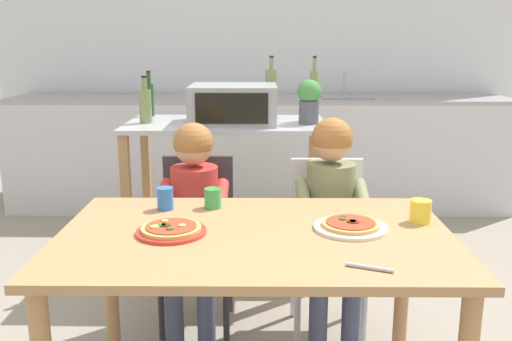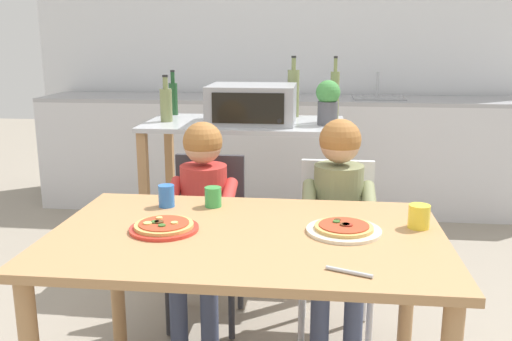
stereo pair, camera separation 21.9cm
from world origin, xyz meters
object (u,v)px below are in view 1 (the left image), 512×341
Objects in this scene: bottle_squat_spirits at (145,105)px; bottle_brown_beer at (271,92)px; bottle_clear_vinegar at (314,94)px; drinking_cup_blue at (165,198)px; child_in_red_shirt at (193,205)px; child_in_olive_shirt at (332,205)px; serving_spoon at (370,268)px; dining_chair_left at (197,229)px; dining_chair_right at (327,233)px; pizza_plate_cream at (351,226)px; bottle_tall_green_wine at (149,98)px; pizza_plate_red_rimmed at (171,230)px; kitchen_island_cart at (227,172)px; dining_table at (255,259)px; potted_herb_plant at (309,100)px; drinking_cup_yellow at (420,211)px; drinking_cup_green at (213,198)px; toaster_oven at (233,104)px.

bottle_squat_spirits is 0.77m from bottle_brown_beer.
bottle_clear_vinegar reaches higher than drinking_cup_blue.
drinking_cup_blue is at bearing -108.15° from bottle_brown_beer.
child_in_red_shirt is 0.97× the size of child_in_olive_shirt.
child_in_red_shirt reaches higher than serving_spoon.
dining_chair_left reaches higher than drinking_cup_blue.
bottle_squat_spirits is at bearing -158.31° from bottle_brown_beer.
child_in_olive_shirt is at bearing -90.00° from dining_chair_right.
child_in_red_shirt is at bearing 137.51° from pizza_plate_cream.
bottle_tall_green_wine is 1.68m from pizza_plate_red_rimmed.
kitchen_island_cart is 12.96× the size of drinking_cup_blue.
dining_chair_left is at bearing -113.23° from bottle_brown_beer.
dining_chair_left is at bearing 111.43° from dining_table.
child_in_olive_shirt is (0.34, 0.56, 0.03)m from dining_table.
bottle_squat_spirits is at bearing 120.72° from dining_chair_left.
potted_herb_plant is 1.30m from pizza_plate_cream.
dining_chair_left is (-0.58, -0.56, -0.56)m from potted_herb_plant.
bottle_tall_green_wine is 1.88m from pizza_plate_cream.
kitchen_island_cart is 1.42m from pizza_plate_cream.
drinking_cup_green is (-0.77, 0.17, -0.00)m from drinking_cup_yellow.
bottle_tall_green_wine is at bearing 152.17° from toaster_oven.
pizza_plate_red_rimmed and pizza_plate_cream have the same top height.
child_in_olive_shirt is at bearing -58.36° from toaster_oven.
pizza_plate_cream is (0.97, -1.28, -0.27)m from bottle_squat_spirits.
child_in_red_shirt is at bearing 110.12° from drinking_cup_green.
child_in_olive_shirt is 4.20× the size of pizza_plate_red_rimmed.
potted_herb_plant is at bearing 93.72° from child_in_olive_shirt.
drinking_cup_yellow is at bearing 11.13° from dining_table.
toaster_oven reaches higher than pizza_plate_cream.
dining_chair_right is at bearing -52.54° from kitchen_island_cart.
pizza_plate_cream is at bearing -42.49° from child_in_red_shirt.
child_in_red_shirt reaches higher than drinking_cup_blue.
drinking_cup_yellow is at bearing -58.60° from toaster_oven.
bottle_tall_green_wine is at bearing 162.14° from potted_herb_plant.
drinking_cup_blue is at bearing 171.05° from drinking_cup_yellow.
child_in_red_shirt reaches higher than dining_chair_left.
kitchen_island_cart is at bearing 127.46° from dining_chair_right.
potted_herb_plant is (0.92, -0.02, 0.03)m from bottle_squat_spirits.
pizza_plate_cream is at bearing -68.53° from kitchen_island_cart.
bottle_brown_beer is 1.60m from drinking_cup_yellow.
child_in_red_shirt is at bearing 175.09° from child_in_olive_shirt.
bottle_tall_green_wine is at bearing 113.48° from dining_chair_left.
drinking_cup_green is at bearing -142.28° from dining_chair_right.
potted_herb_plant is 1.77× the size of serving_spoon.
bottle_clear_vinegar reaches higher than pizza_plate_cream.
toaster_oven is at bearing 75.45° from dining_chair_left.
dining_chair_left is 3.34× the size of pizza_plate_red_rimmed.
bottle_brown_beer is at bearing 77.01° from pizza_plate_red_rimmed.
serving_spoon is (0.63, -1.05, 0.25)m from dining_chair_left.
bottle_tall_green_wine is at bearing 179.81° from bottle_brown_beer.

